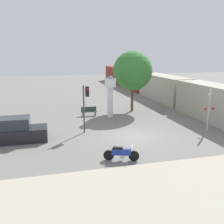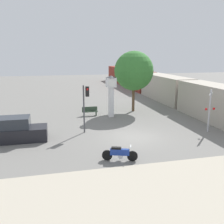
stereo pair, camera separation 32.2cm
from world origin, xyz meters
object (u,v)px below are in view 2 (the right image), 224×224
at_px(street_tree, 134,71).
at_px(parked_car, 17,131).
at_px(motorcycle, 120,153).
at_px(railroad_crossing_signal, 210,109).
at_px(clock_tower, 111,90).
at_px(freight_train, 149,83).
at_px(bench, 90,111).
at_px(traffic_light, 86,100).

xyz_separation_m(street_tree, parked_car, (-11.40, -7.39, -3.72)).
bearing_deg(motorcycle, street_tree, 87.04).
xyz_separation_m(railroad_crossing_signal, parked_car, (-15.06, 1.25, -1.16)).
height_order(motorcycle, clock_tower, clock_tower).
distance_m(motorcycle, freight_train, 26.61).
xyz_separation_m(motorcycle, bench, (-0.06, 11.59, 0.03)).
bearing_deg(bench, clock_tower, -24.50).
distance_m(traffic_light, bench, 6.08).
distance_m(motorcycle, traffic_light, 6.54).
xyz_separation_m(motorcycle, railroad_crossing_signal, (8.64, 3.92, 1.45)).
height_order(traffic_light, parked_car, traffic_light).
bearing_deg(parked_car, railroad_crossing_signal, -4.28).
bearing_deg(traffic_light, railroad_crossing_signal, -12.16).
bearing_deg(clock_tower, freight_train, 54.79).
height_order(motorcycle, street_tree, street_tree).
relative_size(motorcycle, railroad_crossing_signal, 0.60).
bearing_deg(freight_train, railroad_crossing_signal, -97.83).
bearing_deg(railroad_crossing_signal, clock_tower, 134.62).
bearing_deg(clock_tower, traffic_light, -124.46).
xyz_separation_m(freight_train, bench, (-11.46, -12.41, -1.21)).
distance_m(freight_train, railroad_crossing_signal, 20.28).
distance_m(railroad_crossing_signal, parked_car, 15.16).
distance_m(bench, parked_car, 9.04).
height_order(railroad_crossing_signal, parked_car, railroad_crossing_signal).
bearing_deg(bench, railroad_crossing_signal, -41.42).
bearing_deg(clock_tower, street_tree, 32.37).
relative_size(railroad_crossing_signal, bench, 2.17).
bearing_deg(railroad_crossing_signal, bench, 138.58).
relative_size(bench, parked_car, 0.38).
relative_size(traffic_light, bench, 2.41).
distance_m(railroad_crossing_signal, bench, 11.69).
distance_m(clock_tower, traffic_light, 5.61).
bearing_deg(traffic_light, freight_train, 54.98).
bearing_deg(motorcycle, parked_car, 159.82).
relative_size(freight_train, traffic_light, 12.10).
xyz_separation_m(traffic_light, parked_car, (-5.23, -0.87, -1.92)).
height_order(bench, parked_car, parked_car).
bearing_deg(parked_car, bench, 45.75).
xyz_separation_m(freight_train, parked_car, (-17.82, -18.84, -0.95)).
relative_size(motorcycle, freight_train, 0.04).
relative_size(railroad_crossing_signal, parked_car, 0.83).
bearing_deg(traffic_light, clock_tower, 55.54).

